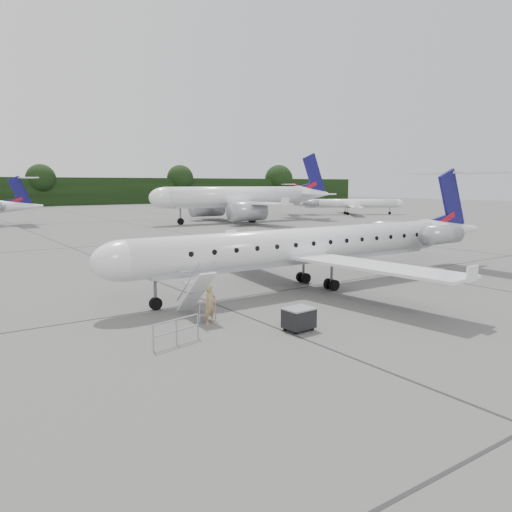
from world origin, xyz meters
TOP-DOWN VIEW (x-y plane):
  - ground at (0.00, 0.00)m, footprint 320.00×320.00m
  - main_regional_jet at (0.60, 2.53)m, footprint 28.49×20.73m
  - airstair at (-7.82, 0.39)m, footprint 0.89×2.46m
  - passenger at (-7.84, -0.99)m, footprint 0.72×0.56m
  - safety_railing at (-10.37, -2.80)m, footprint 2.16×0.58m
  - baggage_cart at (-5.25, -4.06)m, footprint 1.27×1.05m
  - bg_narrowbody at (25.25, 48.75)m, footprint 32.33×23.60m
  - bg_regional_right at (54.98, 52.42)m, footprint 29.38×27.37m

SIDE VIEW (x-z plane):
  - ground at x=0.00m, z-range 0.00..0.00m
  - safety_railing at x=-10.37m, z-range 0.00..1.00m
  - baggage_cart at x=-5.25m, z-range 0.00..1.04m
  - passenger at x=-7.84m, z-range 0.00..1.73m
  - airstair at x=-7.82m, z-range 0.00..2.26m
  - bg_regional_right at x=54.98m, z-range 0.00..6.26m
  - main_regional_jet at x=0.60m, z-range 0.00..7.22m
  - bg_narrowbody at x=25.25m, z-range 0.00..11.43m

